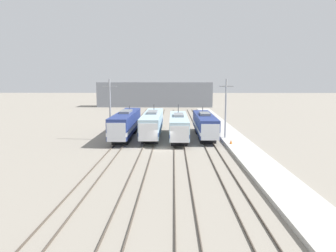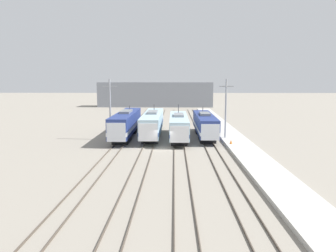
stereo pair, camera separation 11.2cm
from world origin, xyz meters
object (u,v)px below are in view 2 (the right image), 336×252
at_px(locomotive_center_right, 179,126).
at_px(traffic_cone, 231,142).
at_px(locomotive_center_left, 152,124).
at_px(locomotive_far_right, 205,125).
at_px(catenary_tower_right, 226,108).
at_px(catenary_tower_left, 110,108).
at_px(locomotive_far_left, 126,124).

height_order(locomotive_center_right, traffic_cone, locomotive_center_right).
bearing_deg(locomotive_center_left, locomotive_far_right, -2.29).
xyz_separation_m(locomotive_far_right, catenary_tower_right, (2.94, -2.42, 2.95)).
distance_m(locomotive_far_right, traffic_cone, 8.20).
bearing_deg(catenary_tower_left, catenary_tower_right, 0.00).
relative_size(catenary_tower_left, catenary_tower_right, 1.00).
xyz_separation_m(locomotive_center_left, traffic_cone, (11.59, -7.85, -1.51)).
height_order(locomotive_center_left, locomotive_center_right, locomotive_center_right).
xyz_separation_m(locomotive_center_right, catenary_tower_right, (7.25, -0.64, 2.96)).
height_order(locomotive_far_left, traffic_cone, locomotive_far_left).
relative_size(catenary_tower_left, traffic_cone, 18.20).
relative_size(locomotive_center_left, locomotive_far_right, 1.14).
relative_size(locomotive_center_left, catenary_tower_right, 2.06).
distance_m(catenary_tower_left, catenary_tower_right, 17.93).
height_order(catenary_tower_right, traffic_cone, catenary_tower_right).
bearing_deg(locomotive_center_left, catenary_tower_left, -156.59).
xyz_separation_m(catenary_tower_left, traffic_cone, (17.97, -5.09, -4.36)).
xyz_separation_m(locomotive_center_right, traffic_cone, (7.29, -5.73, -1.40)).
bearing_deg(catenary_tower_left, locomotive_center_left, 23.41).
relative_size(locomotive_far_right, catenary_tower_left, 1.81).
height_order(catenary_tower_left, traffic_cone, catenary_tower_left).
relative_size(locomotive_center_right, locomotive_far_right, 1.00).
distance_m(locomotive_far_left, locomotive_far_right, 12.91).
relative_size(locomotive_center_right, traffic_cone, 32.83).
xyz_separation_m(locomotive_center_left, locomotive_center_right, (4.30, -2.12, -0.11)).
bearing_deg(locomotive_center_right, catenary_tower_right, -5.06).
bearing_deg(locomotive_far_right, traffic_cone, -68.28).
xyz_separation_m(locomotive_center_left, catenary_tower_right, (11.55, -2.76, 2.85)).
bearing_deg(locomotive_far_left, catenary_tower_left, -133.75).
bearing_deg(locomotive_center_left, traffic_cone, -34.10).
bearing_deg(catenary_tower_right, locomotive_center_left, 166.55).
height_order(locomotive_center_left, traffic_cone, locomotive_center_left).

